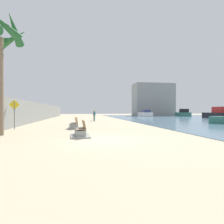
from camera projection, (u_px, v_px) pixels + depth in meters
The scene contains 11 objects.
ground_plane at pixel (88, 121), 28.16m from camera, with size 120.00×120.00×0.00m, color #C6B793.
seawall at pixel (34, 112), 26.92m from camera, with size 0.80×64.00×2.71m, color gray.
bench_near at pixel (81, 133), 11.61m from camera, with size 1.21×2.16×0.98m.
bench_far at pixel (74, 126), 16.72m from camera, with size 1.22×2.16×0.98m.
person_walking at pixel (94, 115), 30.54m from camera, with size 0.29×0.49×1.54m.
person_standing at pixel (94, 115), 28.18m from camera, with size 0.28×0.51×1.68m.
boat_far_left at pixel (183, 113), 51.72m from camera, with size 2.92×5.37×1.98m.
boat_nearest at pixel (217, 114), 37.07m from camera, with size 2.74×6.68×2.25m.
boat_mid_bay at pixel (145, 114), 49.50m from camera, with size 2.51×6.08×1.71m.
pedestrian_sign at pixel (14, 111), 15.96m from camera, with size 0.85×0.08×2.48m.
harbor_building at pixel (153, 100), 59.20m from camera, with size 12.00×6.00×9.75m, color gray.
Camera 1 is at (-1.17, -10.35, 1.57)m, focal length 30.82 mm.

